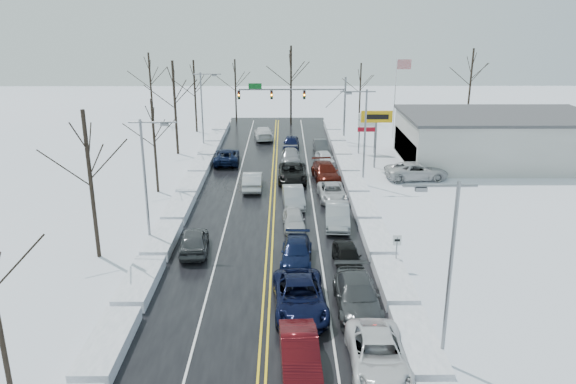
{
  "coord_description": "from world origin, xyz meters",
  "views": [
    {
      "loc": [
        1.05,
        -40.75,
        16.06
      ],
      "look_at": [
        1.32,
        0.26,
        2.5
      ],
      "focal_mm": 35.0,
      "sensor_mm": 36.0,
      "label": 1
    }
  ],
  "objects_px": {
    "flagpole": "(397,92)",
    "oncoming_car_0": "(253,189)",
    "dealership_building": "(498,138)",
    "traffic_signal_mast": "(304,98)",
    "tires_plus_sign": "(376,121)"
  },
  "relations": [
    {
      "from": "flagpole",
      "to": "oncoming_car_0",
      "type": "height_order",
      "value": "flagpole"
    },
    {
      "from": "dealership_building",
      "to": "flagpole",
      "type": "bearing_deg",
      "value": 126.27
    },
    {
      "from": "dealership_building",
      "to": "traffic_signal_mast",
      "type": "bearing_deg",
      "value": 154.05
    },
    {
      "from": "tires_plus_sign",
      "to": "dealership_building",
      "type": "bearing_deg",
      "value": 8.47
    },
    {
      "from": "flagpole",
      "to": "oncoming_car_0",
      "type": "bearing_deg",
      "value": -128.92
    },
    {
      "from": "traffic_signal_mast",
      "to": "tires_plus_sign",
      "type": "xyz_separation_m",
      "value": [
        7.05,
        -12.0,
        -0.49
      ]
    },
    {
      "from": "traffic_signal_mast",
      "to": "dealership_building",
      "type": "xyz_separation_m",
      "value": [
        20.53,
        -9.99,
        -2.82
      ]
    },
    {
      "from": "flagpole",
      "to": "dealership_building",
      "type": "bearing_deg",
      "value": -53.73
    },
    {
      "from": "flagpole",
      "to": "dealership_building",
      "type": "xyz_separation_m",
      "value": [
        8.8,
        -12.0,
        -3.27
      ]
    },
    {
      "from": "flagpole",
      "to": "dealership_building",
      "type": "distance_m",
      "value": 15.24
    },
    {
      "from": "tires_plus_sign",
      "to": "oncoming_car_0",
      "type": "relative_size",
      "value": 1.22
    },
    {
      "from": "flagpole",
      "to": "tires_plus_sign",
      "type": "bearing_deg",
      "value": -108.44
    },
    {
      "from": "traffic_signal_mast",
      "to": "tires_plus_sign",
      "type": "height_order",
      "value": "traffic_signal_mast"
    },
    {
      "from": "tires_plus_sign",
      "to": "flagpole",
      "type": "distance_m",
      "value": 14.79
    },
    {
      "from": "tires_plus_sign",
      "to": "dealership_building",
      "type": "distance_m",
      "value": 13.82
    }
  ]
}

